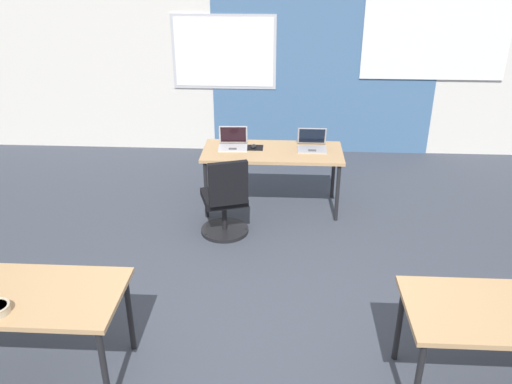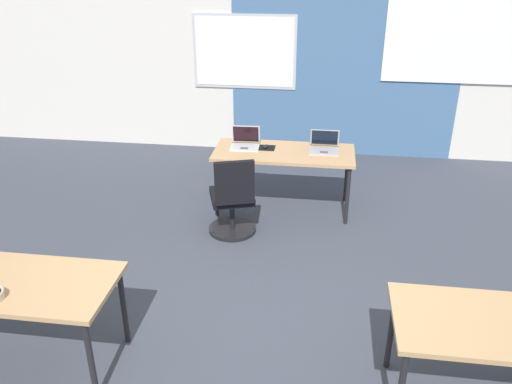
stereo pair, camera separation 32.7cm
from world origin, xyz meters
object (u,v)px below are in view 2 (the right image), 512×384
(mouse_far_left, at_px, (265,146))
(desk_near_left, at_px, (4,287))
(laptop_far_left, at_px, (245,143))
(laptop_far_right, at_px, (324,147))
(desk_far_center, at_px, (284,156))
(chair_far_left, at_px, (233,203))

(mouse_far_left, bearing_deg, desk_near_left, -117.99)
(desk_near_left, bearing_deg, laptop_far_left, 65.89)
(laptop_far_left, bearing_deg, laptop_far_right, -2.65)
(desk_near_left, relative_size, mouse_far_left, 15.13)
(desk_far_center, relative_size, mouse_far_left, 15.13)
(laptop_far_right, relative_size, mouse_far_left, 3.12)
(desk_near_left, xyz_separation_m, laptop_far_left, (1.29, 2.88, 0.11))
(desk_far_center, xyz_separation_m, mouse_far_left, (-0.22, 0.07, 0.08))
(laptop_far_left, height_order, mouse_far_left, laptop_far_left)
(mouse_far_left, relative_size, chair_far_left, 0.11)
(laptop_far_right, bearing_deg, laptop_far_left, -179.76)
(laptop_far_left, height_order, chair_far_left, laptop_far_left)
(laptop_far_right, distance_m, chair_far_left, 1.28)
(desk_near_left, bearing_deg, laptop_far_right, 52.62)
(desk_far_center, height_order, mouse_far_left, mouse_far_left)
(laptop_far_right, xyz_separation_m, mouse_far_left, (-0.67, -0.01, -0.03))
(desk_near_left, xyz_separation_m, mouse_far_left, (1.53, 2.87, 0.08))
(desk_far_center, distance_m, laptop_far_right, 0.47)
(laptop_far_right, relative_size, chair_far_left, 0.36)
(laptop_far_right, height_order, mouse_far_left, laptop_far_right)
(desk_far_center, relative_size, chair_far_left, 1.74)
(laptop_far_left, bearing_deg, desk_near_left, -116.94)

